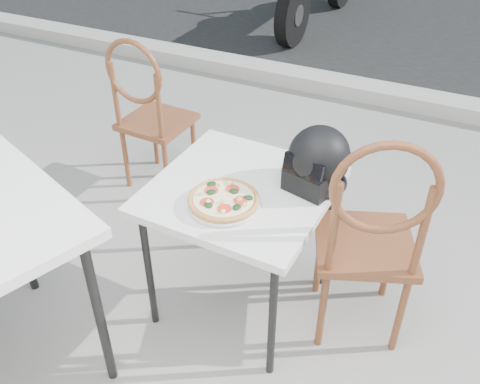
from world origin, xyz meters
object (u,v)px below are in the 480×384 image
at_px(pizza, 224,199).
at_px(helmet, 317,161).
at_px(cafe_table_main, 241,199).
at_px(cafe_chair_main, 371,232).
at_px(cafe_chair_side, 148,108).
at_px(plate, 224,204).

xyz_separation_m(pizza, helmet, (0.29, 0.30, 0.09)).
distance_m(cafe_table_main, cafe_chair_main, 0.57).
bearing_deg(cafe_table_main, helmet, 28.86).
xyz_separation_m(cafe_chair_main, cafe_chair_side, (-1.48, 0.61, -0.05)).
distance_m(plate, cafe_chair_side, 1.23).
bearing_deg(cafe_table_main, plate, -93.32).
bearing_deg(cafe_chair_main, cafe_chair_side, -42.98).
bearing_deg(helmet, pizza, -119.30).
height_order(helmet, cafe_chair_main, cafe_chair_main).
relative_size(plate, cafe_chair_main, 0.28).
height_order(cafe_table_main, pizza, pizza).
height_order(cafe_table_main, plate, plate).
bearing_deg(cafe_chair_side, cafe_table_main, 147.27).
xyz_separation_m(plate, cafe_chair_side, (-0.91, 0.81, -0.15)).
height_order(plate, pizza, pizza).
xyz_separation_m(cafe_table_main, cafe_chair_side, (-0.92, 0.67, -0.07)).
distance_m(pizza, cafe_chair_side, 1.23).
height_order(plate, helmet, helmet).
xyz_separation_m(helmet, cafe_chair_side, (-1.20, 0.51, -0.26)).
distance_m(cafe_chair_main, cafe_chair_side, 1.60).
bearing_deg(pizza, cafe_chair_main, 19.64).
relative_size(helmet, cafe_chair_main, 0.30).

